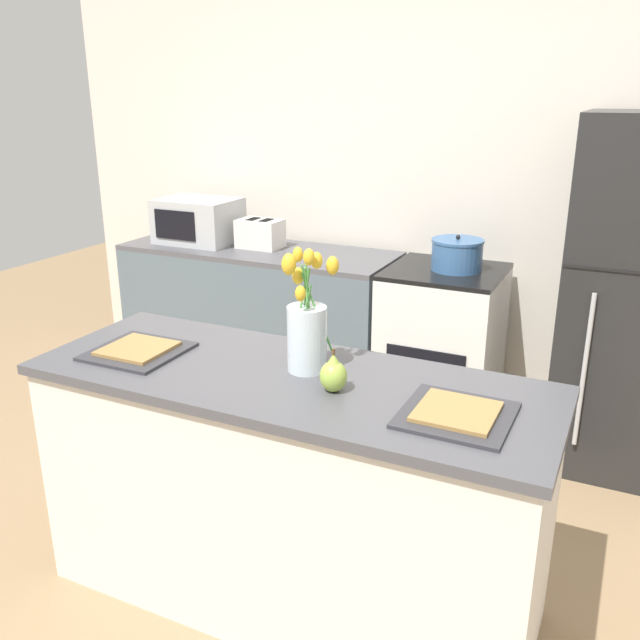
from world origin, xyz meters
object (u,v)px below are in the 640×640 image
plate_setting_right (457,414)px  microwave (198,221)px  plate_setting_left (138,350)px  refrigerator (640,300)px  pear_figurine (333,374)px  cooking_pot (457,255)px  stove_range (441,349)px  flower_vase (307,328)px  toaster (260,234)px

plate_setting_right → microwave: bearing=141.4°
plate_setting_left → refrigerator: bearing=45.3°
pear_figurine → plate_setting_left: bearing=-179.3°
plate_setting_left → cooking_pot: 1.83m
stove_range → pear_figurine: (0.09, -1.65, 0.51)m
plate_setting_right → plate_setting_left: bearing=180.0°
flower_vase → plate_setting_left: 0.66m
plate_setting_right → microwave: size_ratio=0.67×
refrigerator → plate_setting_left: refrigerator is taller
pear_figurine → refrigerator: bearing=62.4°
plate_setting_right → toaster: bearing=134.4°
refrigerator → plate_setting_right: 1.72m
toaster → stove_range: bearing=-1.3°
pear_figurine → plate_setting_left: size_ratio=0.45×
flower_vase → cooking_pot: 1.55m
plate_setting_left → plate_setting_right: bearing=0.0°
plate_setting_left → cooking_pot: bearing=66.0°
stove_range → refrigerator: (0.95, 0.00, 0.41)m
stove_range → pear_figurine: pear_figurine is taller
toaster → plate_setting_left: bearing=-74.6°
pear_figurine → toaster: toaster is taller
refrigerator → pear_figurine: 1.86m
plate_setting_left → toaster: toaster is taller
stove_range → microwave: bearing=-180.0°
plate_setting_left → cooking_pot: (0.74, 1.67, 0.08)m
pear_figurine → toaster: bearing=126.7°
flower_vase → plate_setting_right: flower_vase is taller
pear_figurine → plate_setting_right: size_ratio=0.45×
refrigerator → plate_setting_right: (-0.46, -1.66, 0.05)m
refrigerator → flower_vase: bearing=-123.5°
microwave → refrigerator: bearing=0.0°
flower_vase → toaster: 1.90m
cooking_pot → toaster: bearing=179.3°
refrigerator → microwave: size_ratio=3.59×
flower_vase → toaster: size_ratio=1.56×
flower_vase → microwave: bearing=134.8°
refrigerator → pear_figurine: refrigerator is taller
refrigerator → toaster: (-2.11, 0.03, 0.13)m
refrigerator → plate_setting_left: size_ratio=5.37×
refrigerator → flower_vase: 1.85m
refrigerator → microwave: (-2.53, -0.00, 0.18)m
pear_figurine → cooking_pot: (-0.04, 1.66, 0.03)m
pear_figurine → plate_setting_left: pear_figurine is taller
stove_range → plate_setting_right: bearing=-73.5°
plate_setting_right → toaster: size_ratio=1.15×
plate_setting_left → toaster: (-0.46, 1.68, 0.08)m
stove_range → flower_vase: (-0.06, -1.53, 0.60)m
cooking_pot → stove_range: bearing=-167.2°
flower_vase → cooking_pot: size_ratio=1.60×
stove_range → flower_vase: flower_vase is taller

